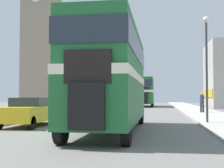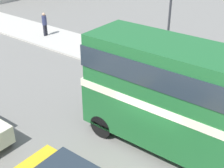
% 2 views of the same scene
% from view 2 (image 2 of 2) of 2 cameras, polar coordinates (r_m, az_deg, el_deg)
% --- Properties ---
extents(ground_plane, '(120.00, 120.00, 0.00)m').
position_cam_2_polar(ground_plane, '(12.63, 6.69, -12.41)').
color(ground_plane, slate).
extents(sidewalk_right, '(3.50, 120.00, 0.12)m').
position_cam_2_polar(sidewalk_right, '(17.82, 18.08, -0.34)').
color(sidewalk_right, '#B7B2A8').
rests_on(sidewalk_right, ground_plane).
extents(double_decker_bus, '(2.39, 9.82, 4.36)m').
position_cam_2_polar(double_decker_bus, '(11.16, 17.31, -3.34)').
color(double_decker_bus, '#1E602D').
rests_on(double_decker_bus, ground_plane).
extents(pedestrian_walking, '(0.36, 0.36, 1.76)m').
position_cam_2_polar(pedestrian_walking, '(24.41, -12.24, 10.87)').
color(pedestrian_walking, '#282833').
rests_on(pedestrian_walking, sidewalk_right).
extents(street_lamp, '(0.36, 0.36, 5.86)m').
position_cam_2_polar(street_lamp, '(16.10, 10.53, 12.61)').
color(street_lamp, '#38383D').
rests_on(street_lamp, sidewalk_right).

